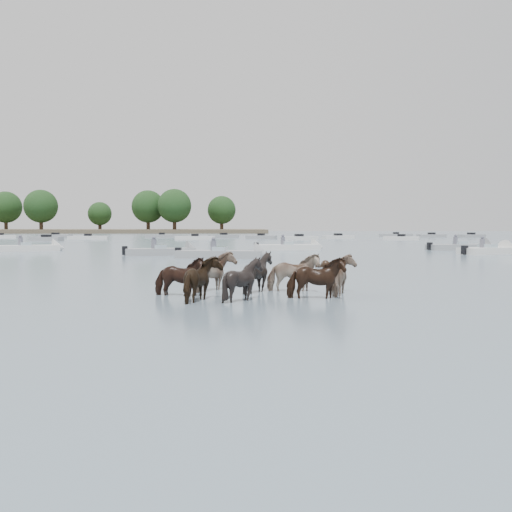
{
  "coord_description": "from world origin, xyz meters",
  "views": [
    {
      "loc": [
        0.75,
        -15.75,
        2.03
      ],
      "look_at": [
        1.46,
        2.04,
        1.1
      ],
      "focal_mm": 40.68,
      "sensor_mm": 36.0,
      "label": 1
    }
  ],
  "objects": [
    {
      "name": "motorboat_b",
      "position": [
        0.7,
        20.55,
        0.22
      ],
      "size": [
        6.1,
        2.64,
        1.92
      ],
      "rotation": [
        0.0,
        0.0,
        -0.18
      ],
      "color": "gray",
      "rests_on": "ground"
    },
    {
      "name": "motorboat_a",
      "position": [
        -3.58,
        24.59,
        0.23
      ],
      "size": [
        5.42,
        2.94,
        1.92
      ],
      "rotation": [
        0.0,
        0.0,
        0.27
      ],
      "color": "gray",
      "rests_on": "ground"
    },
    {
      "name": "pony_herd",
      "position": [
        1.44,
        1.07,
        0.51
      ],
      "size": [
        6.39,
        3.95,
        1.42
      ],
      "color": "black",
      "rests_on": "ground"
    },
    {
      "name": "distant_flotilla",
      "position": [
        -0.34,
        75.9,
        0.26
      ],
      "size": [
        108.46,
        29.31,
        0.93
      ],
      "color": "silver",
      "rests_on": "ground"
    },
    {
      "name": "swimming_pony",
      "position": [
        5.24,
        12.52,
        0.1
      ],
      "size": [
        0.72,
        0.44,
        0.44
      ],
      "color": "black",
      "rests_on": "ground"
    },
    {
      "name": "ground",
      "position": [
        0.0,
        0.0,
        0.0
      ],
      "size": [
        400.0,
        400.0,
        0.0
      ],
      "primitive_type": "plane",
      "color": "#4A5B6B",
      "rests_on": "ground"
    },
    {
      "name": "motorboat_f",
      "position": [
        -15.12,
        31.51,
        0.23
      ],
      "size": [
        5.67,
        3.69,
        1.92
      ],
      "rotation": [
        0.0,
        0.0,
        0.42
      ],
      "color": "silver",
      "rests_on": "ground"
    },
    {
      "name": "motorboat_d",
      "position": [
        19.63,
        25.24,
        0.23
      ],
      "size": [
        5.15,
        3.47,
        1.92
      ],
      "rotation": [
        0.0,
        0.0,
        0.42
      ],
      "color": "silver",
      "rests_on": "ground"
    },
    {
      "name": "motorboat_e",
      "position": [
        20.65,
        32.42,
        0.22
      ],
      "size": [
        6.36,
        2.75,
        1.92
      ],
      "rotation": [
        0.0,
        0.0,
        0.19
      ],
      "color": "gray",
      "rests_on": "ground"
    },
    {
      "name": "motorboat_c",
      "position": [
        6.08,
        32.48,
        0.22
      ],
      "size": [
        6.02,
        2.44,
        1.92
      ],
      "rotation": [
        0.0,
        0.0,
        0.15
      ],
      "color": "silver",
      "rests_on": "ground"
    }
  ]
}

